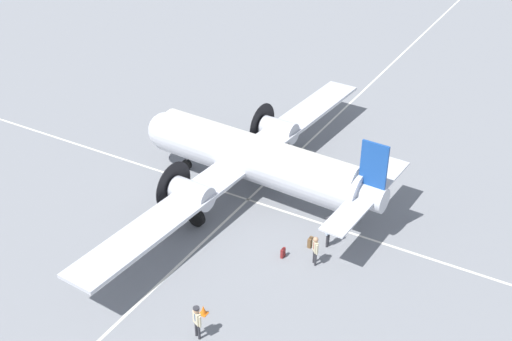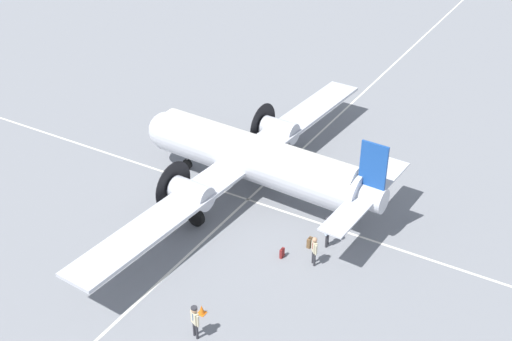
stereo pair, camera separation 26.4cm
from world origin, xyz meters
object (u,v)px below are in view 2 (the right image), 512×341
object	(u,v)px
traffic_cone	(202,310)
airliner_main	(250,156)
crew_foreground	(195,318)
ramp_agent	(314,248)
passenger_boarding	(328,228)
suitcase_near_door	(282,253)
suitcase_upright_spare	(310,242)

from	to	relation	value
traffic_cone	airliner_main	bearing A→B (deg)	-161.29
crew_foreground	ramp_agent	size ratio (longest dim) A/B	1.04
passenger_boarding	suitcase_near_door	xyz separation A→B (m)	(2.13, -1.66, -0.90)
suitcase_near_door	suitcase_upright_spare	bearing A→B (deg)	150.64
suitcase_upright_spare	crew_foreground	bearing A→B (deg)	-9.93
ramp_agent	traffic_cone	distance (m)	6.81
suitcase_upright_spare	traffic_cone	size ratio (longest dim) A/B	1.23
passenger_boarding	suitcase_near_door	distance (m)	2.84
crew_foreground	traffic_cone	bearing A→B (deg)	-42.28
passenger_boarding	suitcase_near_door	size ratio (longest dim) A/B	3.20
crew_foreground	ramp_agent	world-z (taller)	crew_foreground
crew_foreground	suitcase_upright_spare	world-z (taller)	crew_foreground
suitcase_near_door	suitcase_upright_spare	distance (m)	1.79
traffic_cone	ramp_agent	bearing A→B (deg)	153.65
ramp_agent	traffic_cone	xyz separation A→B (m)	(6.06, -3.00, -0.84)
airliner_main	suitcase_upright_spare	bearing A→B (deg)	154.82
ramp_agent	suitcase_near_door	bearing A→B (deg)	55.49
airliner_main	suitcase_near_door	bearing A→B (deg)	139.32
airliner_main	passenger_boarding	bearing A→B (deg)	162.02
airliner_main	passenger_boarding	xyz separation A→B (m)	(2.54, 6.46, -1.36)
passenger_boarding	traffic_cone	world-z (taller)	passenger_boarding
crew_foreground	ramp_agent	bearing A→B (deg)	-84.50
traffic_cone	suitcase_upright_spare	bearing A→B (deg)	163.55
crew_foreground	suitcase_upright_spare	size ratio (longest dim) A/B	2.93
passenger_boarding	crew_foreground	bearing A→B (deg)	158.14
ramp_agent	traffic_cone	world-z (taller)	ramp_agent
passenger_boarding	ramp_agent	bearing A→B (deg)	174.27
suitcase_upright_spare	traffic_cone	distance (m)	7.61
crew_foreground	passenger_boarding	size ratio (longest dim) A/B	0.97
airliner_main	passenger_boarding	distance (m)	7.07
passenger_boarding	suitcase_upright_spare	xyz separation A→B (m)	(0.57, -0.78, -0.88)
airliner_main	passenger_boarding	size ratio (longest dim) A/B	14.65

